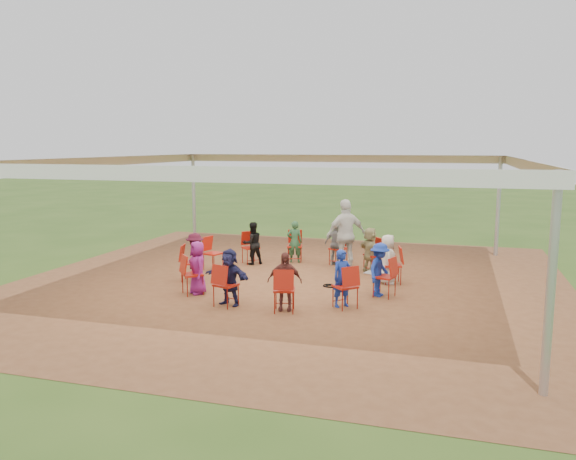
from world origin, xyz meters
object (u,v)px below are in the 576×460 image
(chair_5, at_px, (251,248))
(chair_6, at_px, (213,254))
(chair_0, at_px, (385,277))
(chair_2, at_px, (374,255))
(chair_4, at_px, (295,246))
(person_seated_6, at_px, (195,257))
(cable_coil, at_px, (330,286))
(chair_1, at_px, (392,265))
(chair_11, at_px, (345,287))
(chair_9, at_px, (226,285))
(person_seated_7, at_px, (198,268))
(person_seated_9, at_px, (285,281))
(person_seated_0, at_px, (380,270))
(chair_7, at_px, (190,263))
(person_seated_4, at_px, (295,242))
(person_seated_1, at_px, (388,259))
(person_seated_10, at_px, (342,278))
(person_seated_2, at_px, (370,250))
(chair_10, at_px, (284,290))
(laptop, at_px, (373,270))
(chair_8, at_px, (193,275))
(person_seated_5, at_px, (252,243))
(person_seated_8, at_px, (229,277))
(person_seated_3, at_px, (336,244))
(chair_3, at_px, (338,249))

(chair_5, bearing_deg, chair_6, 15.00)
(chair_0, xyz_separation_m, chair_2, (-0.57, 2.38, 0.00))
(chair_4, xyz_separation_m, person_seated_6, (-1.69, -2.93, 0.15))
(chair_2, distance_m, cable_coil, 2.03)
(chair_2, bearing_deg, chair_6, 60.00)
(chair_1, distance_m, chair_11, 2.45)
(chair_1, xyz_separation_m, chair_9, (-3.08, -2.93, 0.00))
(chair_1, distance_m, person_seated_7, 4.62)
(chair_0, height_order, person_seated_9, person_seated_9)
(person_seated_0, height_order, person_seated_9, same)
(chair_7, relative_size, person_seated_7, 0.76)
(chair_7, height_order, person_seated_9, person_seated_9)
(chair_1, xyz_separation_m, person_seated_4, (-2.93, 1.69, 0.15))
(person_seated_1, bearing_deg, chair_1, -90.00)
(chair_6, xyz_separation_m, person_seated_9, (2.90, -2.96, 0.15))
(chair_7, xyz_separation_m, person_seated_10, (3.99, -1.12, 0.15))
(person_seated_2, height_order, cable_coil, person_seated_2)
(chair_2, bearing_deg, person_seated_7, 90.00)
(chair_4, distance_m, person_seated_9, 4.79)
(chair_1, height_order, person_seated_7, person_seated_7)
(chair_10, relative_size, person_seated_7, 0.76)
(person_seated_9, bearing_deg, chair_5, 105.39)
(chair_6, relative_size, laptop, 2.46)
(chair_7, relative_size, person_seated_6, 0.76)
(chair_8, relative_size, person_seated_1, 0.76)
(person_seated_7, bearing_deg, person_seated_2, 90.00)
(laptop, bearing_deg, person_seated_5, 74.44)
(chair_5, relative_size, person_seated_1, 0.76)
(person_seated_6, height_order, person_seated_7, same)
(chair_2, bearing_deg, chair_5, 45.00)
(chair_11, height_order, person_seated_7, person_seated_7)
(chair_2, bearing_deg, chair_4, 30.00)
(person_seated_8, height_order, person_seated_10, same)
(chair_11, bearing_deg, chair_9, 150.00)
(chair_8, distance_m, person_seated_7, 0.19)
(chair_10, relative_size, laptop, 2.46)
(chair_1, distance_m, person_seated_1, 0.19)
(chair_11, bearing_deg, chair_1, 30.00)
(person_seated_3, bearing_deg, chair_4, 9.65)
(person_seated_4, height_order, person_seated_10, same)
(chair_7, bearing_deg, person_seated_6, 90.00)
(chair_5, height_order, person_seated_5, person_seated_5)
(chair_3, bearing_deg, person_seated_7, 75.39)
(person_seated_6, distance_m, person_seated_9, 3.30)
(chair_11, bearing_deg, chair_10, 165.00)
(person_seated_2, distance_m, person_seated_5, 3.30)
(person_seated_1, bearing_deg, chair_4, 43.56)
(chair_6, distance_m, laptop, 4.62)
(chair_9, xyz_separation_m, person_seated_3, (1.35, 4.59, 0.15))
(chair_1, bearing_deg, chair_6, 75.00)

